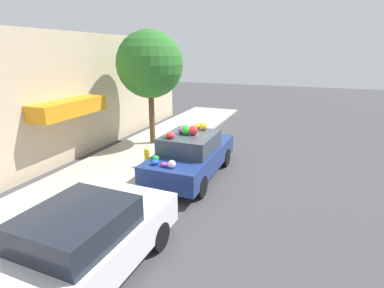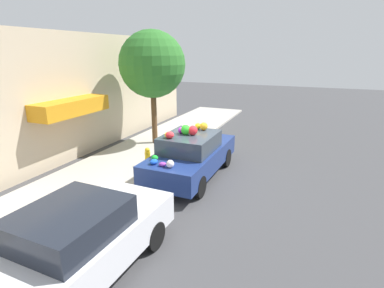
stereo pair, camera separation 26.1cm
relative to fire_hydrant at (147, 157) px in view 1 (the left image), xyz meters
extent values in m
plane|color=#424244|center=(0.00, -1.64, -0.45)|extent=(60.00, 60.00, 0.00)
cube|color=#B2ADA3|center=(0.00, 1.06, -0.40)|extent=(24.00, 3.20, 0.10)
cube|color=#C6B293|center=(0.00, 3.31, 1.96)|extent=(18.00, 0.30, 4.81)
cube|color=orange|center=(-0.60, 2.71, 1.73)|extent=(3.03, 0.90, 0.55)
cylinder|color=brown|center=(2.68, 1.22, 0.89)|extent=(0.24, 0.24, 2.47)
sphere|color=#2D7228|center=(2.68, 1.22, 3.12)|extent=(2.84, 2.84, 2.84)
cylinder|color=gold|center=(0.00, 0.00, -0.07)|extent=(0.20, 0.20, 0.55)
sphere|color=gold|center=(0.00, 0.00, 0.26)|extent=(0.18, 0.18, 0.18)
cube|color=navy|center=(0.00, -1.74, 0.21)|extent=(4.34, 1.79, 0.66)
cube|color=#333D47|center=(-0.18, -1.74, 0.81)|extent=(1.95, 1.57, 0.54)
cylinder|color=black|center=(1.34, -0.93, -0.12)|extent=(0.66, 0.18, 0.66)
cylinder|color=black|center=(1.33, -2.56, -0.12)|extent=(0.66, 0.18, 0.66)
cylinder|color=black|center=(-1.34, -0.92, -0.12)|extent=(0.66, 0.18, 0.66)
cylinder|color=black|center=(-1.35, -2.55, -0.12)|extent=(0.66, 0.18, 0.66)
ellipsoid|color=blue|center=(1.65, -1.21, 0.64)|extent=(0.23, 0.22, 0.21)
sphere|color=yellow|center=(0.56, -1.72, 1.19)|extent=(0.29, 0.29, 0.21)
sphere|color=green|center=(-0.26, -1.64, 1.24)|extent=(0.43, 0.43, 0.32)
ellipsoid|color=green|center=(-1.45, -1.14, 0.62)|extent=(0.30, 0.30, 0.15)
ellipsoid|color=red|center=(-0.84, -1.34, 1.19)|extent=(0.34, 0.36, 0.21)
sphere|color=white|center=(0.14, -1.49, 1.23)|extent=(0.43, 0.43, 0.30)
sphere|color=gold|center=(0.49, -1.96, 1.22)|extent=(0.37, 0.37, 0.27)
sphere|color=white|center=(-1.80, -1.84, 0.65)|extent=(0.22, 0.22, 0.22)
sphere|color=green|center=(-0.14, -1.50, 1.16)|extent=(0.22, 0.22, 0.16)
ellipsoid|color=purple|center=(-1.80, -1.59, 0.60)|extent=(0.21, 0.26, 0.12)
ellipsoid|color=purple|center=(-0.18, -1.42, 1.18)|extent=(0.23, 0.18, 0.20)
ellipsoid|color=yellow|center=(-0.81, -1.30, 1.18)|extent=(0.36, 0.34, 0.20)
sphere|color=white|center=(1.12, -2.25, 0.63)|extent=(0.20, 0.20, 0.19)
sphere|color=red|center=(-0.22, -1.86, 1.24)|extent=(0.37, 0.37, 0.31)
ellipsoid|color=blue|center=(-1.75, -1.28, 0.61)|extent=(0.29, 0.26, 0.14)
sphere|color=blue|center=(1.27, -1.58, 0.71)|extent=(0.47, 0.47, 0.34)
cube|color=silver|center=(-5.19, -1.69, 0.20)|extent=(4.10, 1.85, 0.67)
cube|color=#1E232D|center=(-5.35, -1.69, 0.80)|extent=(1.86, 1.58, 0.53)
cylinder|color=black|center=(-3.91, -0.92, -0.13)|extent=(0.63, 0.20, 0.62)
cylinder|color=black|center=(-3.95, -2.53, -0.13)|extent=(0.63, 0.20, 0.62)
camera|label=1|loc=(-8.85, -5.18, 3.65)|focal=28.00mm
camera|label=2|loc=(-8.75, -5.42, 3.65)|focal=28.00mm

